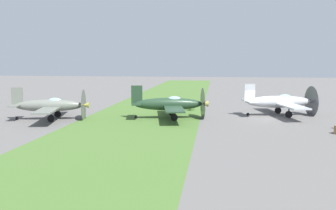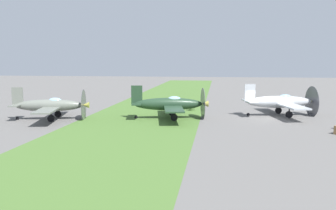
{
  "view_description": "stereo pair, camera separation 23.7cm",
  "coord_description": "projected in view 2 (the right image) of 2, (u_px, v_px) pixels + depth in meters",
  "views": [
    {
      "loc": [
        35.04,
        -4.28,
        5.5
      ],
      "look_at": [
        1.6,
        -8.68,
        1.23
      ],
      "focal_mm": 38.46,
      "sensor_mm": 36.0,
      "label": 1
    },
    {
      "loc": [
        35.01,
        -4.05,
        5.5
      ],
      "look_at": [
        1.6,
        -8.68,
        1.23
      ],
      "focal_mm": 38.46,
      "sensor_mm": 36.0,
      "label": 2
    }
  ],
  "objects": [
    {
      "name": "ground_plane",
      "position": [
        260.0,
        117.0,
        34.54
      ],
      "size": [
        160.0,
        160.0,
        0.0
      ],
      "primitive_type": "plane",
      "color": "#605E5B"
    },
    {
      "name": "grass_verge",
      "position": [
        146.0,
        115.0,
        36.05
      ],
      "size": [
        120.0,
        11.0,
        0.01
      ],
      "primitive_type": "cube",
      "color": "#476B2D",
      "rests_on": "ground"
    },
    {
      "name": "airplane_lead",
      "position": [
        281.0,
        102.0,
        35.26
      ],
      "size": [
        9.29,
        7.41,
        3.29
      ],
      "rotation": [
        0.0,
        0.0,
        0.2
      ],
      "color": "#B2B7BC",
      "rests_on": "ground"
    },
    {
      "name": "airplane_wingman",
      "position": [
        170.0,
        104.0,
        33.64
      ],
      "size": [
        9.2,
        7.33,
        3.25
      ],
      "rotation": [
        0.0,
        0.0,
        0.18
      ],
      "color": "#233D28",
      "rests_on": "ground"
    },
    {
      "name": "airplane_trail",
      "position": [
        51.0,
        105.0,
        33.07
      ],
      "size": [
        8.84,
        7.06,
        3.13
      ],
      "rotation": [
        0.0,
        0.0,
        0.21
      ],
      "color": "slate",
      "rests_on": "ground"
    },
    {
      "name": "fuel_drum",
      "position": [
        192.0,
        106.0,
        38.93
      ],
      "size": [
        0.6,
        0.6,
        0.9
      ],
      "primitive_type": "cylinder",
      "color": "#476633",
      "rests_on": "ground"
    }
  ]
}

